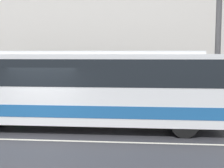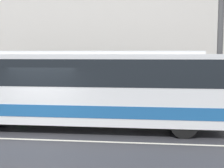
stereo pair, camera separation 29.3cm
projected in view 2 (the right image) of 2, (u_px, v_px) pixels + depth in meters
The scene contains 7 objects.
ground_plane at pixel (36, 140), 10.92m from camera, with size 60.00×60.00×0.00m, color #333338.
sidewalk at pixel (73, 110), 16.23m from camera, with size 60.00×2.75×0.15m.
building_facade at pixel (78, 18), 17.25m from camera, with size 60.00×0.35×10.29m.
lane_stripe at pixel (36, 140), 10.92m from camera, with size 54.00×0.14×0.01m.
transit_bus at pixel (69, 85), 12.61m from camera, with size 12.19×2.62×3.11m.
utility_pole_near at pixel (220, 43), 14.58m from camera, with size 0.27×0.27×6.74m.
pedestrian_waiting at pixel (21, 92), 16.72m from camera, with size 0.36×0.36×1.70m.
Camera 2 is at (3.88, -10.30, 3.01)m, focal length 50.00 mm.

